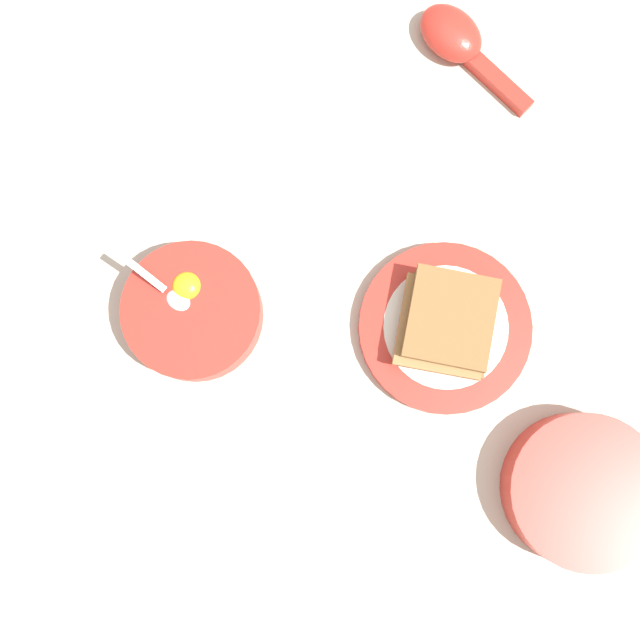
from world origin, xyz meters
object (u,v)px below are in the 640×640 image
Objects in this scene: toast_sandwich at (447,323)px; soup_spoon at (458,40)px; congee_bowl at (583,490)px; egg_bowl at (193,312)px; toast_plate at (445,328)px.

toast_sandwich is 0.81× the size of soup_spoon.
egg_bowl is at bearing -170.82° from congee_bowl.
egg_bowl is 0.98× the size of congee_bowl.
toast_sandwich is at bearing 30.82° from egg_bowl.
toast_sandwich reaches higher than congee_bowl.
egg_bowl is 1.17× the size of toast_sandwich.
congee_bowl is at bearing -17.65° from toast_plate.
egg_bowl is at bearing -99.20° from soup_spoon.
soup_spoon is (-0.16, 0.27, 0.01)m from toast_plate.
egg_bowl reaches higher than toast_plate.
toast_plate is 1.17× the size of congee_bowl.
toast_plate is 0.21m from congee_bowl.
soup_spoon is (0.07, 0.41, -0.01)m from egg_bowl.
toast_plate is at bearing 162.35° from congee_bowl.
soup_spoon is at bearing 120.19° from toast_plate.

